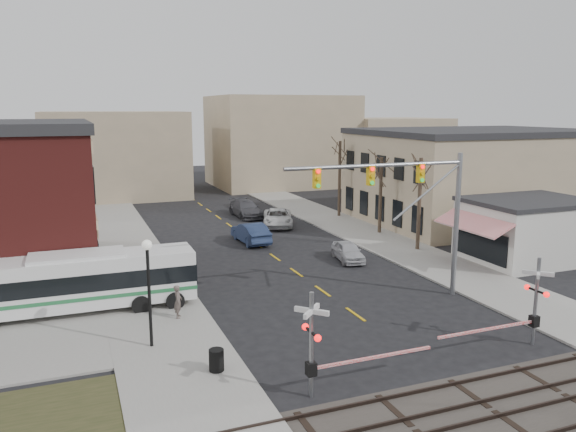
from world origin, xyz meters
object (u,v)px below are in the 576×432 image
at_px(traffic_signal_mast, 414,197).
at_px(street_lamp, 148,272).
at_px(car_a, 348,251).
at_px(pedestrian_near, 178,301).
at_px(rr_crossing_west, 322,345).
at_px(trash_bin, 216,360).
at_px(car_d, 246,209).
at_px(rr_crossing_east, 528,304).
at_px(pedestrian_far, 141,283).
at_px(transit_bus, 79,281).
at_px(car_b, 251,233).
at_px(car_c, 278,218).

xyz_separation_m(traffic_signal_mast, street_lamp, (-14.09, -1.25, -2.27)).
xyz_separation_m(car_a, pedestrian_near, (-12.97, -6.80, 0.29)).
relative_size(rr_crossing_west, trash_bin, 6.34).
xyz_separation_m(street_lamp, car_a, (14.71, 9.81, -2.83)).
xyz_separation_m(street_lamp, pedestrian_near, (1.74, 3.00, -2.54)).
height_order(trash_bin, car_d, car_d).
bearing_deg(pedestrian_near, rr_crossing_east, -106.31).
xyz_separation_m(car_d, pedestrian_near, (-11.14, -24.66, 0.16)).
bearing_deg(car_d, traffic_signal_mast, -89.30).
bearing_deg(rr_crossing_west, pedestrian_far, 109.95).
relative_size(traffic_signal_mast, car_d, 1.91).
height_order(street_lamp, pedestrian_near, street_lamp).
xyz_separation_m(transit_bus, pedestrian_far, (3.20, 1.12, -0.79)).
bearing_deg(car_d, rr_crossing_east, -87.52).
distance_m(rr_crossing_west, trash_bin, 4.63).
xyz_separation_m(rr_crossing_east, street_lamp, (-15.46, 5.74, 1.52)).
height_order(street_lamp, car_b, street_lamp).
bearing_deg(transit_bus, street_lamp, -64.25).
bearing_deg(transit_bus, car_c, 44.49).
xyz_separation_m(trash_bin, car_d, (10.80, 30.99, 0.22)).
height_order(car_b, pedestrian_near, pedestrian_near).
xyz_separation_m(car_a, car_c, (-0.48, 12.66, 0.09)).
bearing_deg(car_c, car_a, -68.67).
bearing_deg(car_c, trash_bin, -96.08).
relative_size(car_a, car_b, 0.80).
relative_size(trash_bin, car_a, 0.23).
bearing_deg(pedestrian_far, pedestrian_near, -123.94).
distance_m(car_a, car_c, 12.67).
relative_size(street_lamp, car_c, 0.88).
bearing_deg(traffic_signal_mast, street_lamp, -174.94).
height_order(car_b, car_d, car_b).
bearing_deg(pedestrian_far, car_c, -4.17).
distance_m(rr_crossing_west, street_lamp, 8.41).
relative_size(rr_crossing_east, street_lamp, 1.17).
distance_m(trash_bin, car_c, 28.52).
bearing_deg(car_b, transit_bus, 38.74).
relative_size(rr_crossing_west, street_lamp, 1.17).
bearing_deg(car_d, car_a, -86.08).
bearing_deg(pedestrian_far, trash_bin, -133.46).
bearing_deg(traffic_signal_mast, car_b, 104.20).
bearing_deg(car_c, rr_crossing_east, -68.35).
bearing_deg(car_b, trash_bin, 65.68).
xyz_separation_m(traffic_signal_mast, car_d, (-1.22, 26.42, -4.97)).
xyz_separation_m(rr_crossing_east, car_d, (-2.58, 33.41, -1.18)).
bearing_deg(pedestrian_near, car_c, -16.49).
distance_m(car_a, pedestrian_far, 14.58).
bearing_deg(rr_crossing_west, pedestrian_near, 110.46).
relative_size(transit_bus, rr_crossing_east, 2.08).
bearing_deg(car_a, transit_bus, -157.26).
relative_size(street_lamp, pedestrian_far, 3.04).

